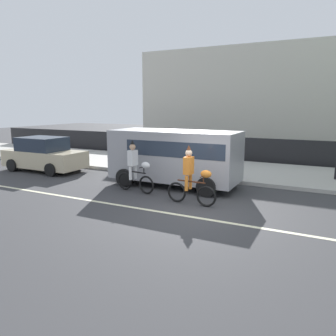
{
  "coord_description": "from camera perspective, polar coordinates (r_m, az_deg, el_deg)",
  "views": [
    {
      "loc": [
        3.51,
        -8.75,
        3.1
      ],
      "look_at": [
        -1.51,
        1.2,
        1.0
      ],
      "focal_mm": 35.0,
      "sensor_mm": 36.0,
      "label": 1
    }
  ],
  "objects": [
    {
      "name": "parade_cyclist_orange",
      "position": [
        10.41,
        4.14,
        -1.9
      ],
      "size": [
        1.72,
        0.5,
        1.92
      ],
      "color": "black",
      "rests_on": "ground"
    },
    {
      "name": "parked_van_grey",
      "position": [
        12.8,
        1.46,
        2.48
      ],
      "size": [
        5.0,
        2.22,
        2.18
      ],
      "color": "#99999E",
      "rests_on": "ground"
    },
    {
      "name": "parade_cyclist_zebra",
      "position": [
        11.97,
        -5.72,
        -0.26
      ],
      "size": [
        1.71,
        0.52,
        1.92
      ],
      "color": "black",
      "rests_on": "ground"
    },
    {
      "name": "ground_plane",
      "position": [
        9.93,
        4.71,
        -7.57
      ],
      "size": [
        80.0,
        80.0,
        0.0
      ],
      "primitive_type": "plane",
      "color": "#38383A"
    },
    {
      "name": "road_centre_line",
      "position": [
        9.49,
        3.56,
        -8.4
      ],
      "size": [
        36.0,
        0.14,
        0.01
      ],
      "primitive_type": "cube",
      "color": "beige",
      "rests_on": "ground"
    },
    {
      "name": "fence_line",
      "position": [
        18.64,
        15.71,
        2.87
      ],
      "size": [
        40.0,
        0.08,
        1.4
      ],
      "primitive_type": "cube",
      "color": "black",
      "rests_on": "ground"
    },
    {
      "name": "sidewalk_curb",
      "position": [
        15.94,
        13.55,
        -0.57
      ],
      "size": [
        60.0,
        5.0,
        0.15
      ],
      "primitive_type": "cube",
      "color": "#ADAAA3",
      "rests_on": "ground"
    },
    {
      "name": "parked_car_beige",
      "position": [
        17.05,
        -20.79,
        2.15
      ],
      "size": [
        4.1,
        1.92,
        1.64
      ],
      "color": "beige",
      "rests_on": "ground"
    }
  ]
}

